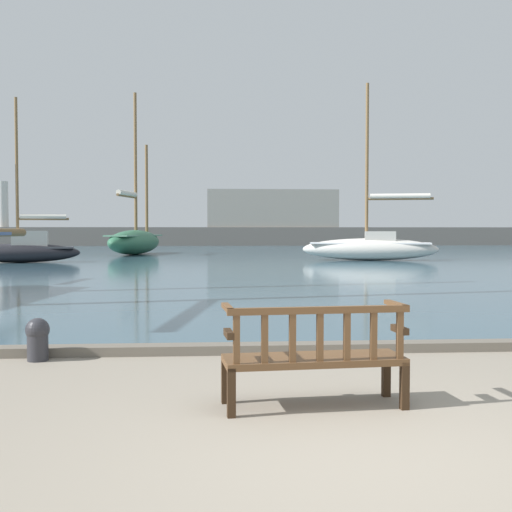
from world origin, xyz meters
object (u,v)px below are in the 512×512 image
at_px(park_bench, 314,355).
at_px(sailboat_outer_port, 371,246).
at_px(sailboat_nearest_starboard, 135,240).
at_px(mooring_bollard, 38,337).
at_px(sailboat_mid_port, 22,249).

bearing_deg(park_bench, sailboat_outer_port, 74.67).
bearing_deg(sailboat_nearest_starboard, sailboat_outer_port, -34.70).
height_order(sailboat_nearest_starboard, mooring_bollard, sailboat_nearest_starboard).
height_order(park_bench, sailboat_outer_port, sailboat_outer_port).
distance_m(park_bench, sailboat_mid_port, 26.60).
distance_m(sailboat_mid_port, mooring_bollard, 23.49).
bearing_deg(sailboat_outer_port, sailboat_nearest_starboard, 145.30).
relative_size(sailboat_outer_port, mooring_bollard, 16.93).
relative_size(sailboat_mid_port, mooring_bollard, 14.68).
bearing_deg(park_bench, sailboat_mid_port, 111.22).
bearing_deg(sailboat_mid_port, park_bench, -68.78).
xyz_separation_m(park_bench, sailboat_mid_port, (-9.63, 24.80, 0.26)).
height_order(sailboat_outer_port, sailboat_mid_port, sailboat_outer_port).
bearing_deg(sailboat_nearest_starboard, sailboat_mid_port, -112.52).
distance_m(sailboat_outer_port, sailboat_mid_port, 16.74).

